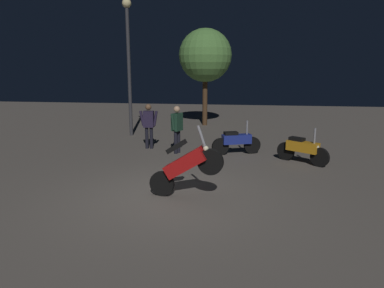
{
  "coord_description": "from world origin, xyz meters",
  "views": [
    {
      "loc": [
        1.55,
        -7.28,
        2.81
      ],
      "look_at": [
        0.38,
        0.97,
        1.0
      ],
      "focal_mm": 33.17,
      "sensor_mm": 36.0,
      "label": 1
    }
  ],
  "objects_px": {
    "motorcycle_blue_parked_right": "(236,141)",
    "streetlamp_near": "(128,52)",
    "motorcycle_red_foreground": "(185,165)",
    "person_rider_beside": "(149,122)",
    "person_bystander_far": "(177,126)",
    "motorcycle_orange_parked_left": "(302,149)"
  },
  "relations": [
    {
      "from": "motorcycle_blue_parked_right",
      "to": "streetlamp_near",
      "type": "relative_size",
      "value": 0.29
    },
    {
      "from": "motorcycle_red_foreground",
      "to": "streetlamp_near",
      "type": "bearing_deg",
      "value": 124.61
    },
    {
      "from": "motorcycle_red_foreground",
      "to": "motorcycle_orange_parked_left",
      "type": "xyz_separation_m",
      "value": [
        2.98,
        3.35,
        -0.31
      ]
    },
    {
      "from": "person_bystander_far",
      "to": "streetlamp_near",
      "type": "height_order",
      "value": "streetlamp_near"
    },
    {
      "from": "motorcycle_red_foreground",
      "to": "person_bystander_far",
      "type": "relative_size",
      "value": 1.05
    },
    {
      "from": "person_rider_beside",
      "to": "person_bystander_far",
      "type": "xyz_separation_m",
      "value": [
        1.1,
        -0.56,
        0.0
      ]
    },
    {
      "from": "motorcycle_red_foreground",
      "to": "person_rider_beside",
      "type": "xyz_separation_m",
      "value": [
        -2.04,
        4.63,
        0.18
      ]
    },
    {
      "from": "person_rider_beside",
      "to": "streetlamp_near",
      "type": "bearing_deg",
      "value": 28.56
    },
    {
      "from": "motorcycle_red_foreground",
      "to": "streetlamp_near",
      "type": "height_order",
      "value": "streetlamp_near"
    },
    {
      "from": "person_rider_beside",
      "to": "streetlamp_near",
      "type": "height_order",
      "value": "streetlamp_near"
    },
    {
      "from": "person_rider_beside",
      "to": "person_bystander_far",
      "type": "relative_size",
      "value": 1.0
    },
    {
      "from": "motorcycle_red_foreground",
      "to": "motorcycle_orange_parked_left",
      "type": "distance_m",
      "value": 4.5
    },
    {
      "from": "motorcycle_blue_parked_right",
      "to": "person_rider_beside",
      "type": "bearing_deg",
      "value": 151.88
    },
    {
      "from": "streetlamp_near",
      "to": "person_bystander_far",
      "type": "bearing_deg",
      "value": -48.96
    },
    {
      "from": "streetlamp_near",
      "to": "motorcycle_blue_parked_right",
      "type": "bearing_deg",
      "value": -31.63
    },
    {
      "from": "person_bystander_far",
      "to": "streetlamp_near",
      "type": "distance_m",
      "value": 4.53
    },
    {
      "from": "motorcycle_orange_parked_left",
      "to": "person_bystander_far",
      "type": "relative_size",
      "value": 0.88
    },
    {
      "from": "motorcycle_red_foreground",
      "to": "motorcycle_blue_parked_right",
      "type": "height_order",
      "value": "motorcycle_red_foreground"
    },
    {
      "from": "motorcycle_orange_parked_left",
      "to": "streetlamp_near",
      "type": "relative_size",
      "value": 0.25
    },
    {
      "from": "motorcycle_blue_parked_right",
      "to": "person_bystander_far",
      "type": "bearing_deg",
      "value": 163.57
    },
    {
      "from": "motorcycle_blue_parked_right",
      "to": "motorcycle_orange_parked_left",
      "type": "bearing_deg",
      "value": -43.36
    },
    {
      "from": "motorcycle_red_foreground",
      "to": "streetlamp_near",
      "type": "distance_m",
      "value": 8.18
    }
  ]
}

